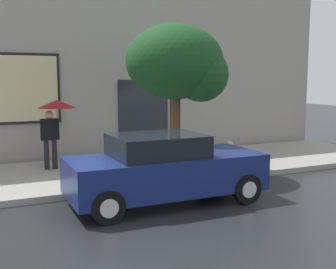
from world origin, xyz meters
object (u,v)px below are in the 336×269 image
parked_car (164,169)px  street_tree (180,65)px  pedestrian_with_umbrella (55,113)px  fire_hydrant (229,154)px

parked_car → street_tree: 3.27m
parked_car → pedestrian_with_umbrella: bearing=113.3°
fire_hydrant → pedestrian_with_umbrella: (-4.45, 1.90, 1.17)m
pedestrian_with_umbrella → parked_car: bearing=-66.7°
pedestrian_with_umbrella → street_tree: 3.69m
pedestrian_with_umbrella → street_tree: size_ratio=0.49×
fire_hydrant → pedestrian_with_umbrella: size_ratio=0.40×
fire_hydrant → street_tree: 2.89m
fire_hydrant → street_tree: (-1.50, 0.09, 2.47)m
parked_car → street_tree: size_ratio=1.06×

